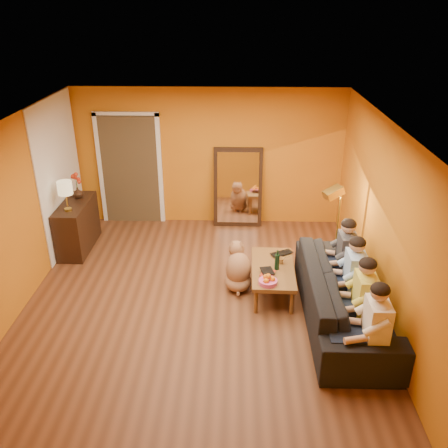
{
  "coord_description": "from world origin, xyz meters",
  "views": [
    {
      "loc": [
        0.54,
        -5.8,
        4.01
      ],
      "look_at": [
        0.35,
        0.5,
        1.0
      ],
      "focal_mm": 38.0,
      "sensor_mm": 36.0,
      "label": 1
    }
  ],
  "objects_px": {
    "dog": "(238,266)",
    "wine_bottle": "(277,260)",
    "mirror_frame": "(238,187)",
    "coffee_table": "(272,279)",
    "sofa": "(344,296)",
    "floor_lamp": "(337,232)",
    "vase": "(78,193)",
    "laptop": "(283,255)",
    "tumbler": "(281,261)",
    "table_lamp": "(66,196)",
    "person_mid_right": "(354,278)",
    "sideboard": "(77,226)",
    "person_mid_left": "(364,302)",
    "person_far_right": "(346,258)",
    "person_far_left": "(375,330)"
  },
  "relations": [
    {
      "from": "person_far_left",
      "to": "wine_bottle",
      "type": "relative_size",
      "value": 3.94
    },
    {
      "from": "coffee_table",
      "to": "person_far_left",
      "type": "xyz_separation_m",
      "value": [
        1.05,
        -1.67,
        0.4
      ]
    },
    {
      "from": "table_lamp",
      "to": "person_mid_right",
      "type": "bearing_deg",
      "value": -19.68
    },
    {
      "from": "person_far_right",
      "to": "wine_bottle",
      "type": "height_order",
      "value": "person_far_right"
    },
    {
      "from": "person_mid_left",
      "to": "tumbler",
      "type": "relative_size",
      "value": 12.87
    },
    {
      "from": "person_mid_right",
      "to": "tumbler",
      "type": "relative_size",
      "value": 12.87
    },
    {
      "from": "person_mid_left",
      "to": "person_mid_right",
      "type": "xyz_separation_m",
      "value": [
        0.0,
        0.55,
        0.0
      ]
    },
    {
      "from": "sofa",
      "to": "laptop",
      "type": "relative_size",
      "value": 7.49
    },
    {
      "from": "dog",
      "to": "tumbler",
      "type": "bearing_deg",
      "value": 20.6
    },
    {
      "from": "dog",
      "to": "person_mid_right",
      "type": "height_order",
      "value": "person_mid_right"
    },
    {
      "from": "coffee_table",
      "to": "person_mid_right",
      "type": "xyz_separation_m",
      "value": [
        1.05,
        -0.57,
        0.4
      ]
    },
    {
      "from": "person_far_left",
      "to": "floor_lamp",
      "type": "bearing_deg",
      "value": 90.76
    },
    {
      "from": "table_lamp",
      "to": "vase",
      "type": "relative_size",
      "value": 2.66
    },
    {
      "from": "person_far_right",
      "to": "table_lamp",
      "type": "bearing_deg",
      "value": 166.95
    },
    {
      "from": "person_mid_left",
      "to": "laptop",
      "type": "height_order",
      "value": "person_mid_left"
    },
    {
      "from": "dog",
      "to": "laptop",
      "type": "relative_size",
      "value": 2.1
    },
    {
      "from": "dog",
      "to": "wine_bottle",
      "type": "distance_m",
      "value": 0.62
    },
    {
      "from": "mirror_frame",
      "to": "sofa",
      "type": "height_order",
      "value": "mirror_frame"
    },
    {
      "from": "coffee_table",
      "to": "person_mid_right",
      "type": "bearing_deg",
      "value": -27.18
    },
    {
      "from": "person_far_left",
      "to": "laptop",
      "type": "distance_m",
      "value": 2.2
    },
    {
      "from": "sideboard",
      "to": "wine_bottle",
      "type": "relative_size",
      "value": 3.81
    },
    {
      "from": "person_mid_right",
      "to": "laptop",
      "type": "xyz_separation_m",
      "value": [
        -0.87,
        0.92,
        -0.18
      ]
    },
    {
      "from": "person_mid_right",
      "to": "vase",
      "type": "bearing_deg",
      "value": 154.2
    },
    {
      "from": "person_mid_left",
      "to": "laptop",
      "type": "bearing_deg",
      "value": 120.58
    },
    {
      "from": "person_mid_left",
      "to": "person_far_left",
      "type": "bearing_deg",
      "value": -90.0
    },
    {
      "from": "sideboard",
      "to": "coffee_table",
      "type": "xyz_separation_m",
      "value": [
        3.32,
        -1.29,
        -0.21
      ]
    },
    {
      "from": "sideboard",
      "to": "vase",
      "type": "height_order",
      "value": "vase"
    },
    {
      "from": "vase",
      "to": "table_lamp",
      "type": "bearing_deg",
      "value": -90.0
    },
    {
      "from": "dog",
      "to": "person_mid_left",
      "type": "distance_m",
      "value": 2.0
    },
    {
      "from": "tumbler",
      "to": "vase",
      "type": "distance_m",
      "value": 3.76
    },
    {
      "from": "person_mid_left",
      "to": "person_far_right",
      "type": "height_order",
      "value": "same"
    },
    {
      "from": "sofa",
      "to": "floor_lamp",
      "type": "height_order",
      "value": "floor_lamp"
    },
    {
      "from": "coffee_table",
      "to": "laptop",
      "type": "height_order",
      "value": "laptop"
    },
    {
      "from": "laptop",
      "to": "vase",
      "type": "bearing_deg",
      "value": 134.66
    },
    {
      "from": "person_mid_left",
      "to": "wine_bottle",
      "type": "xyz_separation_m",
      "value": [
        -1.0,
        1.07,
        -0.03
      ]
    },
    {
      "from": "person_mid_left",
      "to": "vase",
      "type": "height_order",
      "value": "person_mid_left"
    },
    {
      "from": "tumbler",
      "to": "vase",
      "type": "relative_size",
      "value": 0.5
    },
    {
      "from": "sofa",
      "to": "floor_lamp",
      "type": "distance_m",
      "value": 1.31
    },
    {
      "from": "sofa",
      "to": "wine_bottle",
      "type": "height_order",
      "value": "sofa"
    },
    {
      "from": "laptop",
      "to": "tumbler",
      "type": "bearing_deg",
      "value": -131.13
    },
    {
      "from": "mirror_frame",
      "to": "laptop",
      "type": "distance_m",
      "value": 2.17
    },
    {
      "from": "sofa",
      "to": "dog",
      "type": "bearing_deg",
      "value": 61.35
    },
    {
      "from": "sideboard",
      "to": "laptop",
      "type": "bearing_deg",
      "value": -15.09
    },
    {
      "from": "tumbler",
      "to": "table_lamp",
      "type": "bearing_deg",
      "value": 165.75
    },
    {
      "from": "coffee_table",
      "to": "vase",
      "type": "height_order",
      "value": "vase"
    },
    {
      "from": "mirror_frame",
      "to": "coffee_table",
      "type": "relative_size",
      "value": 1.25
    },
    {
      "from": "mirror_frame",
      "to": "coffee_table",
      "type": "height_order",
      "value": "mirror_frame"
    },
    {
      "from": "floor_lamp",
      "to": "person_mid_left",
      "type": "bearing_deg",
      "value": -111.56
    },
    {
      "from": "mirror_frame",
      "to": "coffee_table",
      "type": "bearing_deg",
      "value": -77.36
    },
    {
      "from": "sofa",
      "to": "person_far_right",
      "type": "xyz_separation_m",
      "value": [
        0.13,
        0.65,
        0.23
      ]
    }
  ]
}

